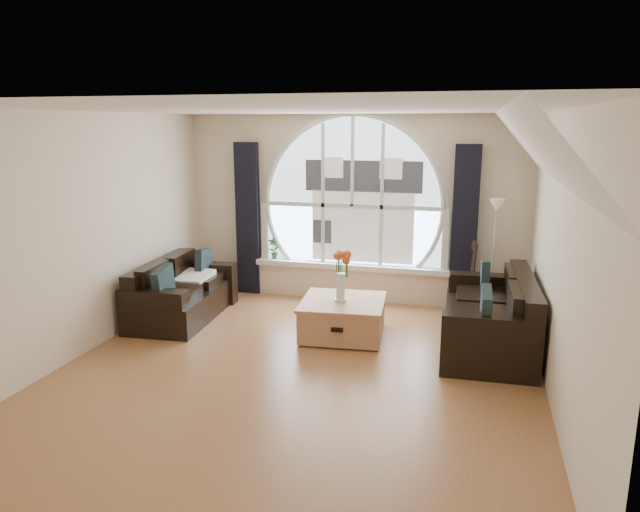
# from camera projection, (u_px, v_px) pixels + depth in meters

# --- Properties ---
(ground) EXTENTS (5.00, 5.50, 0.01)m
(ground) POSITION_uv_depth(u_px,v_px,m) (298.00, 370.00, 6.16)
(ground) COLOR brown
(ground) RESTS_ON ground
(ceiling) EXTENTS (5.00, 5.50, 0.01)m
(ceiling) POSITION_uv_depth(u_px,v_px,m) (296.00, 109.00, 5.56)
(ceiling) COLOR silver
(ceiling) RESTS_ON ground
(wall_back) EXTENTS (5.00, 0.01, 2.70)m
(wall_back) POSITION_uv_depth(u_px,v_px,m) (353.00, 209.00, 8.45)
(wall_back) COLOR beige
(wall_back) RESTS_ON ground
(wall_front) EXTENTS (5.00, 0.01, 2.70)m
(wall_front) POSITION_uv_depth(u_px,v_px,m) (153.00, 343.00, 3.28)
(wall_front) COLOR beige
(wall_front) RESTS_ON ground
(wall_left) EXTENTS (0.01, 5.50, 2.70)m
(wall_left) POSITION_uv_depth(u_px,v_px,m) (84.00, 234.00, 6.50)
(wall_left) COLOR beige
(wall_left) RESTS_ON ground
(wall_right) EXTENTS (0.01, 5.50, 2.70)m
(wall_right) POSITION_uv_depth(u_px,v_px,m) (561.00, 261.00, 5.23)
(wall_right) COLOR beige
(wall_right) RESTS_ON ground
(attic_slope) EXTENTS (0.92, 5.50, 0.72)m
(attic_slope) POSITION_uv_depth(u_px,v_px,m) (535.00, 148.00, 5.09)
(attic_slope) COLOR silver
(attic_slope) RESTS_ON ground
(arched_window) EXTENTS (2.60, 0.06, 2.15)m
(arched_window) POSITION_uv_depth(u_px,v_px,m) (353.00, 190.00, 8.36)
(arched_window) COLOR silver
(arched_window) RESTS_ON wall_back
(window_sill) EXTENTS (2.90, 0.22, 0.08)m
(window_sill) POSITION_uv_depth(u_px,v_px,m) (351.00, 266.00, 8.55)
(window_sill) COLOR white
(window_sill) RESTS_ON wall_back
(window_frame) EXTENTS (2.76, 0.08, 2.15)m
(window_frame) POSITION_uv_depth(u_px,v_px,m) (352.00, 190.00, 8.34)
(window_frame) COLOR white
(window_frame) RESTS_ON wall_back
(neighbor_house) EXTENTS (1.70, 0.02, 1.50)m
(neighbor_house) POSITION_uv_depth(u_px,v_px,m) (363.00, 199.00, 8.34)
(neighbor_house) COLOR silver
(neighbor_house) RESTS_ON wall_back
(curtain_left) EXTENTS (0.35, 0.12, 2.30)m
(curtain_left) POSITION_uv_depth(u_px,v_px,m) (248.00, 219.00, 8.79)
(curtain_left) COLOR black
(curtain_left) RESTS_ON ground
(curtain_right) EXTENTS (0.35, 0.12, 2.30)m
(curtain_right) POSITION_uv_depth(u_px,v_px,m) (464.00, 229.00, 7.98)
(curtain_right) COLOR black
(curtain_right) RESTS_ON ground
(sofa_left) EXTENTS (0.97, 1.77, 0.76)m
(sofa_left) POSITION_uv_depth(u_px,v_px,m) (183.00, 289.00, 7.77)
(sofa_left) COLOR black
(sofa_left) RESTS_ON ground
(sofa_right) EXTENTS (1.03, 1.97, 0.86)m
(sofa_right) POSITION_uv_depth(u_px,v_px,m) (488.00, 315.00, 6.71)
(sofa_right) COLOR black
(sofa_right) RESTS_ON ground
(coffee_chest) EXTENTS (1.09, 1.09, 0.49)m
(coffee_chest) POSITION_uv_depth(u_px,v_px,m) (343.00, 316.00, 7.13)
(coffee_chest) COLOR #AC754D
(coffee_chest) RESTS_ON ground
(throw_blanket) EXTENTS (0.57, 0.57, 0.10)m
(throw_blanket) POSITION_uv_depth(u_px,v_px,m) (190.00, 278.00, 7.95)
(throw_blanket) COLOR silver
(throw_blanket) RESTS_ON sofa_left
(vase_flowers) EXTENTS (0.24, 0.24, 0.70)m
(vase_flowers) POSITION_uv_depth(u_px,v_px,m) (341.00, 270.00, 6.98)
(vase_flowers) COLOR white
(vase_flowers) RESTS_ON coffee_chest
(floor_lamp) EXTENTS (0.24, 0.24, 1.60)m
(floor_lamp) POSITION_uv_depth(u_px,v_px,m) (493.00, 258.00, 7.76)
(floor_lamp) COLOR #B2B2B2
(floor_lamp) RESTS_ON ground
(guitar) EXTENTS (0.43, 0.37, 1.06)m
(guitar) POSITION_uv_depth(u_px,v_px,m) (472.00, 278.00, 7.83)
(guitar) COLOR olive
(guitar) RESTS_ON ground
(potted_plant) EXTENTS (0.21, 0.18, 0.33)m
(potted_plant) POSITION_uv_depth(u_px,v_px,m) (274.00, 248.00, 8.80)
(potted_plant) COLOR #1E6023
(potted_plant) RESTS_ON window_sill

